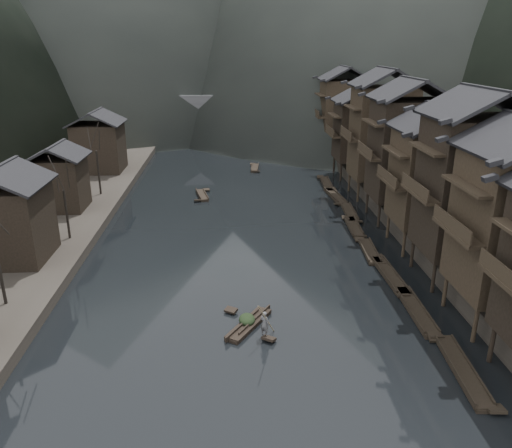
{
  "coord_description": "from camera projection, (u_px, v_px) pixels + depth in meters",
  "views": [
    {
      "loc": [
        -1.71,
        -30.96,
        18.65
      ],
      "look_at": [
        0.73,
        13.31,
        2.5
      ],
      "focal_mm": 35.0,
      "sensor_mm": 36.0,
      "label": 1
    }
  ],
  "objects": [
    {
      "name": "moored_sampans",
      "position": [
        365.0,
        239.0,
        49.84
      ],
      "size": [
        2.33,
        49.96,
        0.47
      ],
      "color": "black",
      "rests_on": "water"
    },
    {
      "name": "water",
      "position": [
        256.0,
        321.0,
        35.52
      ],
      "size": [
        300.0,
        300.0,
        0.0
      ],
      "primitive_type": "plane",
      "color": "black",
      "rests_on": "ground"
    },
    {
      "name": "boatman",
      "position": [
        265.0,
        321.0,
        33.0
      ],
      "size": [
        0.79,
        0.74,
        1.81
      ],
      "primitive_type": "imported",
      "rotation": [
        0.0,
        0.0,
        2.5
      ],
      "color": "#565658",
      "rests_on": "hero_sampan"
    },
    {
      "name": "hero_sampan",
      "position": [
        249.0,
        324.0,
        34.78
      ],
      "size": [
        3.54,
        4.85,
        0.44
      ],
      "color": "black",
      "rests_on": "water"
    },
    {
      "name": "stone_bridge",
      "position": [
        237.0,
        113.0,
        101.32
      ],
      "size": [
        40.0,
        6.0,
        9.0
      ],
      "color": "#4C4C4F",
      "rests_on": "ground"
    },
    {
      "name": "bare_trees",
      "position": [
        55.0,
        189.0,
        43.74
      ],
      "size": [
        3.87,
        44.33,
        7.75
      ],
      "color": "black",
      "rests_on": "left_bank"
    },
    {
      "name": "right_bank",
      "position": [
        475.0,
        169.0,
        74.55
      ],
      "size": [
        40.0,
        200.0,
        1.8
      ],
      "primitive_type": "cube",
      "color": "#2D2823",
      "rests_on": "ground"
    },
    {
      "name": "bamboo_pole",
      "position": [
        268.0,
        284.0,
        32.09
      ],
      "size": [
        1.45,
        2.28,
        3.56
      ],
      "primitive_type": "cylinder",
      "rotation": [
        0.63,
        0.0,
        -0.56
      ],
      "color": "#8C7A51",
      "rests_on": "boatman"
    },
    {
      "name": "cargo_heap",
      "position": [
        247.0,
        315.0,
        34.76
      ],
      "size": [
        1.14,
        1.5,
        0.69
      ],
      "primitive_type": "ellipsoid",
      "color": "black",
      "rests_on": "hero_sampan"
    },
    {
      "name": "stilt_houses",
      "position": [
        413.0,
        140.0,
        51.47
      ],
      "size": [
        9.0,
        67.6,
        16.12
      ],
      "color": "black",
      "rests_on": "ground"
    },
    {
      "name": "midriver_boats",
      "position": [
        224.0,
        167.0,
        78.69
      ],
      "size": [
        9.31,
        35.53,
        0.45
      ],
      "color": "black",
      "rests_on": "water"
    },
    {
      "name": "left_houses",
      "position": [
        47.0,
        177.0,
        51.39
      ],
      "size": [
        8.1,
        53.2,
        8.73
      ],
      "color": "black",
      "rests_on": "left_bank"
    }
  ]
}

